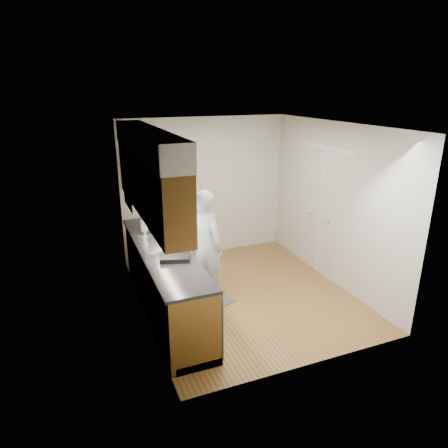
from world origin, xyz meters
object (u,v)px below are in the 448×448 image
(person, at_px, (205,238))
(soap_bottle_b, at_px, (149,221))
(soap_bottle_a, at_px, (144,223))
(dish_rack, at_px, (175,257))
(steel_can, at_px, (153,225))
(soda_can, at_px, (163,231))

(person, distance_m, soap_bottle_b, 1.01)
(soap_bottle_a, height_order, soap_bottle_b, soap_bottle_a)
(soap_bottle_a, height_order, dish_rack, soap_bottle_a)
(soap_bottle_b, distance_m, steel_can, 0.10)
(soap_bottle_a, distance_m, dish_rack, 1.14)
(soda_can, height_order, steel_can, soda_can)
(soap_bottle_a, bearing_deg, steel_can, 34.64)
(soap_bottle_a, bearing_deg, soap_bottle_b, 59.67)
(soap_bottle_b, height_order, dish_rack, soap_bottle_b)
(soap_bottle_a, relative_size, dish_rack, 0.81)
(soap_bottle_b, bearing_deg, dish_rack, -87.33)
(soap_bottle_b, bearing_deg, soap_bottle_a, -120.33)
(person, relative_size, soap_bottle_a, 6.32)
(soda_can, relative_size, dish_rack, 0.34)
(steel_can, relative_size, dish_rack, 0.33)
(person, distance_m, dish_rack, 0.79)
(person, xyz_separation_m, soda_can, (-0.52, 0.37, 0.06))
(person, bearing_deg, dish_rack, 100.93)
(soda_can, height_order, dish_rack, soda_can)
(soap_bottle_a, relative_size, soda_can, 2.42)
(person, relative_size, soap_bottle_b, 9.81)
(soap_bottle_a, distance_m, soda_can, 0.33)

